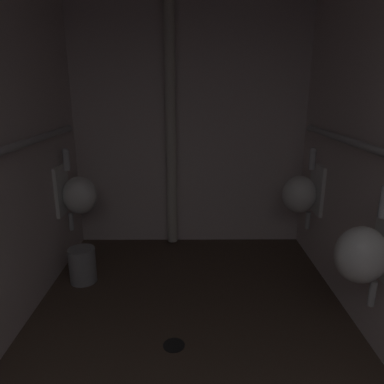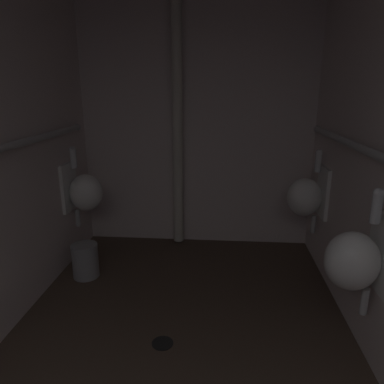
% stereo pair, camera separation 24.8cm
% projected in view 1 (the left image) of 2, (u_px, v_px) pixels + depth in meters
% --- Properties ---
extents(floor, '(2.43, 3.59, 0.08)m').
position_uv_depth(floor, '(191.00, 358.00, 2.26)').
color(floor, '#47382D').
rests_on(floor, ground).
extents(wall_back, '(2.43, 0.06, 2.44)m').
position_uv_depth(wall_back, '(190.00, 126.00, 3.61)').
color(wall_back, silver).
rests_on(wall_back, ground).
extents(urinal_left_mid, '(0.32, 0.30, 0.76)m').
position_uv_depth(urinal_left_mid, '(77.00, 194.00, 3.22)').
color(urinal_left_mid, white).
extents(urinal_right_mid, '(0.32, 0.30, 0.76)m').
position_uv_depth(urinal_right_mid, '(365.00, 253.00, 2.07)').
color(urinal_right_mid, white).
extents(urinal_right_far, '(0.32, 0.30, 0.76)m').
position_uv_depth(urinal_right_far, '(302.00, 193.00, 3.25)').
color(urinal_right_far, white).
extents(standpipe_back_wall, '(0.10, 0.10, 2.39)m').
position_uv_depth(standpipe_back_wall, '(171.00, 127.00, 3.50)').
color(standpipe_back_wall, beige).
rests_on(standpipe_back_wall, ground).
extents(floor_drain, '(0.14, 0.14, 0.01)m').
position_uv_depth(floor_drain, '(174.00, 345.00, 2.31)').
color(floor_drain, black).
rests_on(floor_drain, ground).
extents(waste_bin, '(0.22, 0.22, 0.30)m').
position_uv_depth(waste_bin, '(83.00, 265.00, 3.04)').
color(waste_bin, gray).
rests_on(waste_bin, ground).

